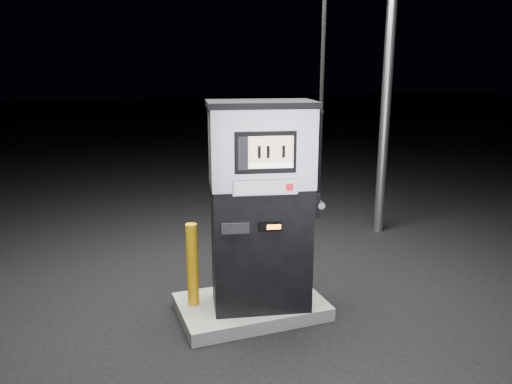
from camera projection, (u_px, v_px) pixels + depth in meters
name	position (u px, v px, depth m)	size (l,w,h in m)	color
ground	(251.00, 313.00, 5.65)	(80.00, 80.00, 0.00)	black
pump_island	(251.00, 307.00, 5.63)	(1.60, 1.00, 0.15)	slate
fuel_dispenser	(261.00, 205.00, 5.26)	(1.28, 0.87, 4.61)	black
bollard_left	(192.00, 265.00, 5.42)	(0.12, 0.12, 0.93)	#ECA70D
bollard_right	(293.00, 251.00, 5.77)	(0.13, 0.13, 0.97)	#ECA70D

